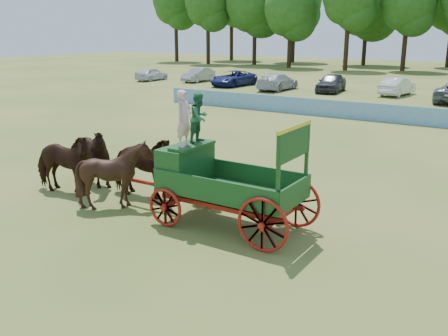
% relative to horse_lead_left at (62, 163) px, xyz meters
% --- Properties ---
extents(ground, '(160.00, 160.00, 0.00)m').
position_rel_horse_lead_left_xyz_m(ground, '(3.65, 0.87, -1.02)').
color(ground, olive).
rests_on(ground, ground).
extents(horse_lead_left, '(2.59, 1.55, 2.05)m').
position_rel_horse_lead_left_xyz_m(horse_lead_left, '(0.00, 0.00, 0.00)').
color(horse_lead_left, '#33170E').
rests_on(horse_lead_left, ground).
extents(horse_lead_right, '(2.58, 1.51, 2.05)m').
position_rel_horse_lead_left_xyz_m(horse_lead_right, '(0.00, 1.10, 0.00)').
color(horse_lead_right, '#33170E').
rests_on(horse_lead_right, ground).
extents(horse_wheel_left, '(1.87, 1.66, 2.05)m').
position_rel_horse_lead_left_xyz_m(horse_wheel_left, '(2.40, 0.00, 0.00)').
color(horse_wheel_left, '#33170E').
rests_on(horse_wheel_left, ground).
extents(horse_wheel_right, '(2.59, 1.54, 2.05)m').
position_rel_horse_lead_left_xyz_m(horse_wheel_right, '(2.40, 1.10, 0.00)').
color(horse_wheel_right, '#33170E').
rests_on(horse_wheel_right, ground).
extents(farm_dray, '(5.99, 2.00, 3.67)m').
position_rel_horse_lead_left_xyz_m(farm_dray, '(5.39, 0.56, 0.54)').
color(farm_dray, '#A21910').
rests_on(farm_dray, ground).
extents(sponsor_banner, '(26.00, 0.08, 1.05)m').
position_rel_horse_lead_left_xyz_m(sponsor_banner, '(2.65, 18.87, -0.50)').
color(sponsor_banner, '#1F64AB').
rests_on(sponsor_banner, ground).
extents(parked_cars, '(47.09, 7.01, 1.59)m').
position_rel_horse_lead_left_xyz_m(parked_cars, '(1.20, 30.45, -0.28)').
color(parked_cars, silver).
rests_on(parked_cars, ground).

